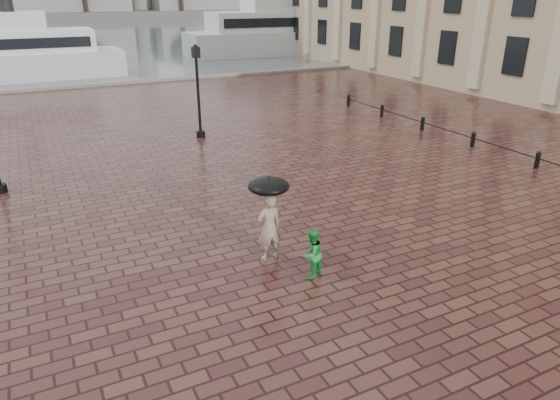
# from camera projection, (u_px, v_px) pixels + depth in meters

# --- Properties ---
(ground) EXTENTS (300.00, 300.00, 0.00)m
(ground) POSITION_uv_depth(u_px,v_px,m) (263.00, 283.00, 12.61)
(ground) COLOR #361A18
(ground) RESTS_ON ground
(harbour_water) EXTENTS (240.00, 240.00, 0.00)m
(harbour_water) POSITION_uv_depth(u_px,v_px,m) (46.00, 34.00, 88.51)
(harbour_water) COLOR #475457
(harbour_water) RESTS_ON ground
(quay_edge) EXTENTS (80.00, 0.60, 0.30)m
(quay_edge) POSITION_uv_depth(u_px,v_px,m) (91.00, 86.00, 39.01)
(quay_edge) COLOR slate
(quay_edge) RESTS_ON ground
(far_shore) EXTENTS (300.00, 60.00, 2.00)m
(far_shore) POSITION_uv_depth(u_px,v_px,m) (31.00, 14.00, 144.22)
(far_shore) COLOR #4C4C47
(far_shore) RESTS_ON ground
(bollard_row) EXTENTS (0.22, 21.22, 0.73)m
(bollard_row) POSITION_uv_depth(u_px,v_px,m) (473.00, 139.00, 23.61)
(bollard_row) COLOR black
(bollard_row) RESTS_ON ground
(street_lamps) EXTENTS (15.44, 12.44, 4.40)m
(street_lamps) POSITION_uv_depth(u_px,v_px,m) (17.00, 101.00, 22.29)
(street_lamps) COLOR black
(street_lamps) RESTS_ON ground
(adult_pedestrian) EXTENTS (0.69, 0.45, 1.89)m
(adult_pedestrian) POSITION_uv_depth(u_px,v_px,m) (269.00, 227.00, 13.44)
(adult_pedestrian) COLOR gray
(adult_pedestrian) RESTS_ON ground
(child_pedestrian) EXTENTS (0.80, 0.72, 1.34)m
(child_pedestrian) POSITION_uv_depth(u_px,v_px,m) (312.00, 254.00, 12.64)
(child_pedestrian) COLOR green
(child_pedestrian) RESTS_ON ground
(ferry_far) EXTENTS (27.31, 7.54, 8.88)m
(ferry_far) POSITION_uv_depth(u_px,v_px,m) (298.00, 29.00, 60.18)
(ferry_far) COLOR beige
(ferry_far) RESTS_ON ground
(umbrella) EXTENTS (1.10, 1.10, 1.20)m
(umbrella) POSITION_uv_depth(u_px,v_px,m) (269.00, 186.00, 12.99)
(umbrella) COLOR black
(umbrella) RESTS_ON ground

